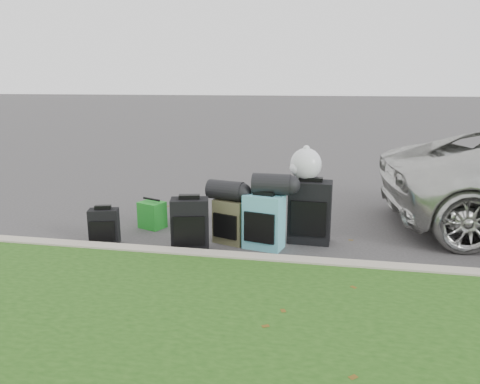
% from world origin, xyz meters
% --- Properties ---
extents(ground, '(120.00, 120.00, 0.00)m').
position_xyz_m(ground, '(0.00, 0.00, 0.00)').
color(ground, '#383535').
rests_on(ground, ground).
extents(curb, '(120.00, 0.18, 0.15)m').
position_xyz_m(curb, '(0.00, -1.00, 0.07)').
color(curb, '#9E937F').
rests_on(curb, ground).
extents(suitcase_small_black, '(0.39, 0.29, 0.44)m').
position_xyz_m(suitcase_small_black, '(-1.66, -0.57, 0.22)').
color(suitcase_small_black, black).
rests_on(suitcase_small_black, ground).
extents(suitcase_large_black_left, '(0.49, 0.36, 0.63)m').
position_xyz_m(suitcase_large_black_left, '(-0.55, -0.58, 0.31)').
color(suitcase_large_black_left, black).
rests_on(suitcase_large_black_left, ground).
extents(suitcase_olive, '(0.46, 0.37, 0.55)m').
position_xyz_m(suitcase_olive, '(-0.13, -0.22, 0.27)').
color(suitcase_olive, '#424129').
rests_on(suitcase_olive, ground).
extents(suitcase_teal, '(0.51, 0.37, 0.66)m').
position_xyz_m(suitcase_teal, '(0.29, -0.34, 0.33)').
color(suitcase_teal, teal).
rests_on(suitcase_teal, ground).
extents(suitcase_large_black_right, '(0.53, 0.33, 0.78)m').
position_xyz_m(suitcase_large_black_right, '(0.82, -0.01, 0.39)').
color(suitcase_large_black_right, black).
rests_on(suitcase_large_black_right, ground).
extents(tote_green, '(0.39, 0.36, 0.36)m').
position_xyz_m(tote_green, '(-1.32, 0.16, 0.18)').
color(tote_green, '#1D8322').
rests_on(tote_green, ground).
extents(tote_navy, '(0.36, 0.32, 0.32)m').
position_xyz_m(tote_navy, '(-0.92, 0.62, 0.16)').
color(tote_navy, navy).
rests_on(tote_navy, ground).
extents(duffel_left, '(0.49, 0.34, 0.24)m').
position_xyz_m(duffel_left, '(-0.20, -0.22, 0.67)').
color(duffel_left, black).
rests_on(duffel_left, suitcase_olive).
extents(duffel_right, '(0.46, 0.27, 0.25)m').
position_xyz_m(duffel_right, '(0.37, -0.28, 0.78)').
color(duffel_right, black).
rests_on(duffel_right, suitcase_teal).
extents(trash_bag, '(0.39, 0.39, 0.39)m').
position_xyz_m(trash_bag, '(0.75, 0.06, 0.97)').
color(trash_bag, silver).
rests_on(trash_bag, suitcase_large_black_right).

